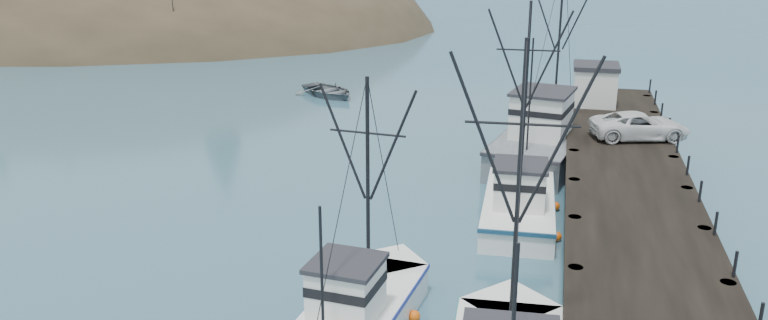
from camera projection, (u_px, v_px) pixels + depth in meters
pier at (629, 189)px, 36.12m from camera, size 6.00×44.00×2.00m
moored_sailboats at (158, 47)px, 85.08m from camera, size 17.42×11.54×6.35m
trawler_mid at (360, 309)px, 26.75m from camera, size 3.90×9.31×9.46m
trawler_far at (519, 202)px, 36.87m from camera, size 3.72×10.50×10.86m
work_vessel at (547, 137)px, 46.53m from camera, size 6.87×15.04×12.61m
pier_shed at (595, 84)px, 50.99m from camera, size 3.00×3.20×2.80m
pickup_truck at (640, 126)px, 43.13m from camera, size 6.04×3.95×1.55m
motorboat at (328, 96)px, 62.79m from camera, size 7.19×6.90×1.21m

